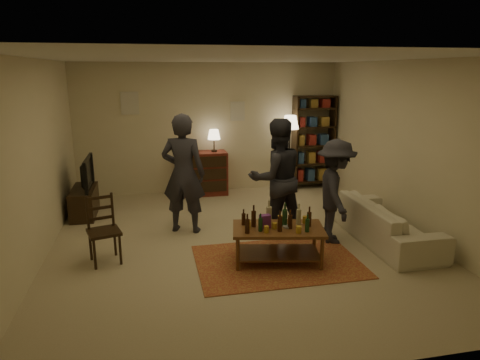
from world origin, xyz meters
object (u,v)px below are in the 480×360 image
object	(u,v)px
sofa	(386,222)
dresser	(203,172)
coffee_table	(278,232)
dining_chair	(103,227)
bookshelf	(313,141)
person_by_sofa	(335,192)
person_left	(183,174)
person_right	(276,178)
tv_stand	(84,195)
floor_lamp	(290,127)

from	to	relation	value
sofa	dresser	bearing A→B (deg)	37.54
coffee_table	dining_chair	size ratio (longest dim) A/B	1.40
bookshelf	person_by_sofa	size ratio (longest dim) A/B	1.28
person_left	person_by_sofa	distance (m)	2.36
person_by_sofa	dining_chair	bearing A→B (deg)	102.22
coffee_table	person_right	distance (m)	1.12
tv_stand	sofa	distance (m)	5.14
person_by_sofa	bookshelf	bearing A→B (deg)	-3.03
bookshelf	floor_lamp	bearing A→B (deg)	-167.40
person_right	person_by_sofa	bearing A→B (deg)	142.53
person_by_sofa	floor_lamp	bearing A→B (deg)	7.41
dining_chair	coffee_table	bearing A→B (deg)	-28.74
bookshelf	floor_lamp	xyz separation A→B (m)	(-0.58, -0.13, 0.34)
person_left	person_right	world-z (taller)	person_left
bookshelf	floor_lamp	distance (m)	0.68
tv_stand	person_left	world-z (taller)	person_left
dining_chair	sofa	bearing A→B (deg)	-17.94
dining_chair	dresser	bearing A→B (deg)	43.86
floor_lamp	tv_stand	bearing A→B (deg)	-168.31
tv_stand	person_right	bearing A→B (deg)	-27.46
dining_chair	bookshelf	bearing A→B (deg)	20.16
sofa	dining_chair	bearing A→B (deg)	87.89
floor_lamp	sofa	size ratio (longest dim) A/B	0.78
dresser	sofa	size ratio (longest dim) A/B	0.65
bookshelf	floor_lamp	size ratio (longest dim) A/B	1.24
sofa	tv_stand	bearing A→B (deg)	64.66
dining_chair	sofa	distance (m)	4.13
coffee_table	floor_lamp	bearing A→B (deg)	69.35
dining_chair	dresser	size ratio (longest dim) A/B	0.69
tv_stand	sofa	xyz separation A→B (m)	(4.64, -2.20, -0.08)
dresser	sofa	distance (m)	3.93
coffee_table	tv_stand	world-z (taller)	tv_stand
bookshelf	person_left	world-z (taller)	bookshelf
person_right	person_left	bearing A→B (deg)	-26.04
dining_chair	person_by_sofa	world-z (taller)	person_by_sofa
tv_stand	bookshelf	size ratio (longest dim) A/B	0.52
sofa	person_left	distance (m)	3.20
dresser	person_right	world-z (taller)	person_right
person_right	dresser	bearing A→B (deg)	-79.41
floor_lamp	person_by_sofa	world-z (taller)	floor_lamp
tv_stand	floor_lamp	world-z (taller)	floor_lamp
bookshelf	person_right	xyz separation A→B (m)	(-1.61, -2.58, -0.11)
person_right	dining_chair	bearing A→B (deg)	2.21
floor_lamp	person_by_sofa	bearing A→B (deg)	-94.84
coffee_table	tv_stand	distance (m)	3.82
dining_chair	person_right	size ratio (longest dim) A/B	0.51
dining_chair	person_right	bearing A→B (deg)	-5.95
floor_lamp	person_right	size ratio (longest dim) A/B	0.88
coffee_table	person_left	distance (m)	1.90
floor_lamp	sofa	xyz separation A→B (m)	(0.54, -3.05, -1.06)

